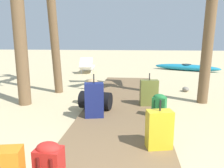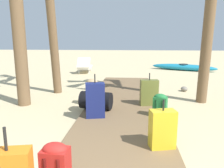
# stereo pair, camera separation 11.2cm
# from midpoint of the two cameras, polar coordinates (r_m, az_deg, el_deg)

# --- Properties ---
(ground_plane) EXTENTS (60.00, 60.00, 0.00)m
(ground_plane) POSITION_cam_midpoint_polar(r_m,az_deg,el_deg) (4.41, 1.64, -10.26)
(ground_plane) COLOR #CCB789
(boardwalk) EXTENTS (1.75, 8.14, 0.08)m
(boardwalk) POSITION_cam_midpoint_polar(r_m,az_deg,el_deg) (5.16, 2.19, -6.51)
(boardwalk) COLOR brown
(boardwalk) RESTS_ON ground
(backpack_green) EXTENTS (0.32, 0.28, 0.48)m
(backpack_green) POSITION_cam_midpoint_polar(r_m,az_deg,el_deg) (4.59, 11.62, -5.25)
(backpack_green) COLOR #237538
(backpack_green) RESTS_ON boardwalk
(suitcase_olive) EXTENTS (0.44, 0.25, 0.78)m
(suitcase_olive) POSITION_cam_midpoint_polar(r_m,az_deg,el_deg) (5.33, 8.94, -2.19)
(suitcase_olive) COLOR olive
(suitcase_olive) RESTS_ON boardwalk
(suitcase_yellow) EXTENTS (0.40, 0.28, 0.72)m
(suitcase_yellow) POSITION_cam_midpoint_polar(r_m,az_deg,el_deg) (3.32, 11.91, -11.29)
(suitcase_yellow) COLOR gold
(suitcase_yellow) RESTS_ON boardwalk
(suitcase_navy) EXTENTS (0.41, 0.30, 0.89)m
(suitcase_navy) POSITION_cam_midpoint_polar(r_m,az_deg,el_deg) (4.47, -5.07, -4.19)
(suitcase_navy) COLOR navy
(suitcase_navy) RESTS_ON boardwalk
(backpack_red) EXTENTS (0.28, 0.23, 0.53)m
(backpack_red) POSITION_cam_midpoint_polar(r_m,az_deg,el_deg) (2.49, -15.67, -19.74)
(backpack_red) COLOR red
(backpack_red) RESTS_ON boardwalk
(backpack_tan) EXTENTS (0.28, 0.25, 0.59)m
(backpack_tan) POSITION_cam_midpoint_polar(r_m,az_deg,el_deg) (5.52, -5.72, -1.59)
(backpack_tan) COLOR tan
(backpack_tan) RESTS_ON boardwalk
(duffel_bag_black) EXTENTS (0.76, 0.51, 0.51)m
(duffel_bag_black) POSITION_cam_midpoint_polar(r_m,az_deg,el_deg) (5.01, -4.78, -4.23)
(duffel_bag_black) COLOR black
(duffel_bag_black) RESTS_ON boardwalk
(lounge_chair) EXTENTS (0.73, 1.61, 0.77)m
(lounge_chair) POSITION_cam_midpoint_polar(r_m,az_deg,el_deg) (11.09, -7.27, 4.61)
(lounge_chair) COLOR white
(lounge_chair) RESTS_ON ground
(kayak) EXTENTS (3.37, 1.93, 0.34)m
(kayak) POSITION_cam_midpoint_polar(r_m,az_deg,el_deg) (12.44, 17.66, 4.16)
(kayak) COLOR teal
(kayak) RESTS_ON ground
(rock_right_near) EXTENTS (0.21, 0.25, 0.15)m
(rock_right_near) POSITION_cam_midpoint_polar(r_m,az_deg,el_deg) (7.41, 17.72, -1.21)
(rock_right_near) COLOR gray
(rock_right_near) RESTS_ON ground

